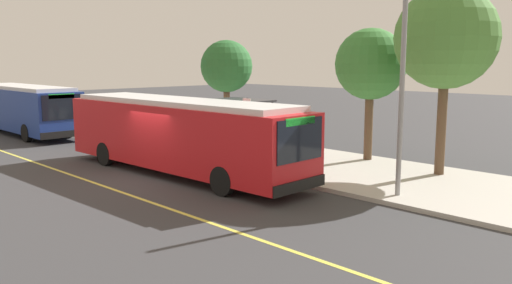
{
  "coord_description": "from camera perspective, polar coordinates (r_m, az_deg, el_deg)",
  "views": [
    {
      "loc": [
        16.79,
        -11.02,
        4.41
      ],
      "look_at": [
        3.63,
        1.75,
        1.58
      ],
      "focal_mm": 36.92,
      "sensor_mm": 36.0,
      "label": 1
    }
  ],
  "objects": [
    {
      "name": "lane_stripe_center",
      "position": [
        19.47,
        -16.04,
        -4.66
      ],
      "size": [
        36.0,
        0.14,
        0.01
      ],
      "primitive_type": "cube",
      "color": "#E0D64C",
      "rests_on": "ground_plane"
    },
    {
      "name": "waiting_bench",
      "position": [
        25.05,
        -1.15,
        0.09
      ],
      "size": [
        1.6,
        0.48,
        0.95
      ],
      "color": "brown",
      "rests_on": "sidewalk_curb"
    },
    {
      "name": "pedestrian_commuter",
      "position": [
        24.23,
        -4.03,
        0.93
      ],
      "size": [
        0.24,
        0.4,
        1.69
      ],
      "color": "#282D47",
      "rests_on": "sidewalk_curb"
    },
    {
      "name": "ground_plane",
      "position": [
        20.57,
        -10.63,
        -3.77
      ],
      "size": [
        120.0,
        120.0,
        0.0
      ],
      "primitive_type": "plane",
      "color": "#38383A"
    },
    {
      "name": "street_tree_upstreet",
      "position": [
        29.91,
        -3.22,
        8.13
      ],
      "size": [
        2.93,
        2.93,
        5.44
      ],
      "color": "brown",
      "rests_on": "sidewalk_curb"
    },
    {
      "name": "transit_bus_main",
      "position": [
        20.76,
        -8.27,
        0.94
      ],
      "size": [
        12.26,
        2.99,
        2.95
      ],
      "color": "red",
      "rests_on": "ground_plane"
    },
    {
      "name": "bus_shelter",
      "position": [
        25.16,
        -1.43,
        3.08
      ],
      "size": [
        2.9,
        1.6,
        2.48
      ],
      "color": "#333338",
      "rests_on": "sidewalk_curb"
    },
    {
      "name": "sidewalk_curb",
      "position": [
        24.3,
        1.23,
        -1.51
      ],
      "size": [
        44.0,
        6.4,
        0.15
      ],
      "primitive_type": "cube",
      "color": "#B7B2A8",
      "rests_on": "ground_plane"
    },
    {
      "name": "route_sign_post",
      "position": [
        21.28,
        -0.98,
        2.14
      ],
      "size": [
        0.44,
        0.08,
        2.8
      ],
      "color": "#333338",
      "rests_on": "sidewalk_curb"
    },
    {
      "name": "utility_pole",
      "position": [
        17.11,
        15.5,
        4.9
      ],
      "size": [
        0.16,
        0.16,
        6.4
      ],
      "primitive_type": "cylinder",
      "color": "gray",
      "rests_on": "sidewalk_curb"
    },
    {
      "name": "street_tree_near_shelter",
      "position": [
        23.17,
        12.3,
        8.17
      ],
      "size": [
        3.05,
        3.05,
        5.66
      ],
      "color": "brown",
      "rests_on": "sidewalk_curb"
    },
    {
      "name": "street_tree_downstreet",
      "position": [
        20.83,
        19.9,
        10.49
      ],
      "size": [
        3.76,
        3.76,
        6.98
      ],
      "color": "brown",
      "rests_on": "sidewalk_curb"
    },
    {
      "name": "transit_bus_second",
      "position": [
        34.91,
        -23.86,
        3.43
      ],
      "size": [
        11.02,
        2.65,
        2.95
      ],
      "color": "navy",
      "rests_on": "ground_plane"
    }
  ]
}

